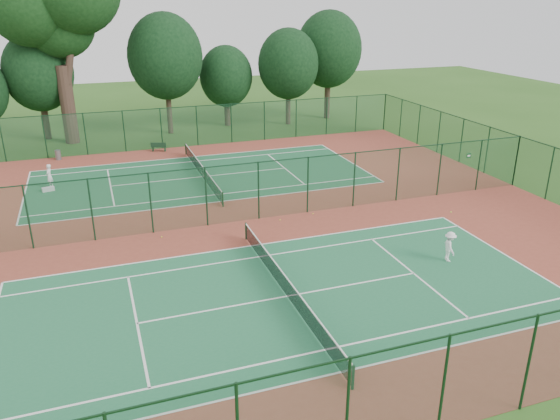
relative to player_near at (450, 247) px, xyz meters
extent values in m
plane|color=#2C571B|center=(-8.74, 8.40, -0.79)|extent=(120.00, 120.00, 0.00)
cube|color=brown|center=(-8.74, 8.40, -0.78)|extent=(40.00, 36.00, 0.01)
cube|color=#206841|center=(-8.74, -0.60, -0.77)|extent=(23.77, 10.97, 0.01)
cube|color=#1C5A35|center=(-8.74, 17.40, -0.77)|extent=(23.77, 10.97, 0.01)
cube|color=#18492F|center=(-8.74, 26.40, 0.96)|extent=(40.00, 0.02, 3.50)
cube|color=#13351F|center=(-8.74, 26.40, 2.67)|extent=(40.00, 0.05, 0.05)
cube|color=#194B30|center=(-8.74, -9.60, 0.96)|extent=(40.00, 0.02, 3.50)
cube|color=black|center=(-8.74, -9.60, 2.67)|extent=(40.00, 0.05, 0.05)
cube|color=#1C552F|center=(11.26, 8.40, 0.96)|extent=(0.02, 36.00, 3.50)
cube|color=#153B23|center=(11.26, 8.40, 2.67)|extent=(0.05, 36.00, 0.05)
cube|color=#194B27|center=(-8.74, 8.40, 0.96)|extent=(40.00, 0.02, 3.50)
cube|color=#143721|center=(-8.74, 8.40, 2.67)|extent=(40.00, 0.05, 0.05)
cylinder|color=#163D23|center=(-8.74, -7.00, -0.30)|extent=(0.10, 0.10, 0.97)
cylinder|color=#163D23|center=(-8.74, 5.80, -0.30)|extent=(0.10, 0.10, 0.97)
cube|color=black|center=(-8.74, -0.60, -0.30)|extent=(0.02, 12.80, 0.85)
cube|color=white|center=(-8.74, -0.60, 0.13)|extent=(0.04, 12.80, 0.06)
cylinder|color=#12331A|center=(-8.74, 11.00, -0.30)|extent=(0.10, 0.10, 0.97)
cylinder|color=#12331A|center=(-8.74, 23.80, -0.30)|extent=(0.10, 0.10, 0.97)
cube|color=black|center=(-8.74, 17.40, -0.30)|extent=(0.02, 12.80, 0.85)
cube|color=silver|center=(-8.74, 17.40, 0.13)|extent=(0.04, 12.80, 0.06)
imported|color=white|center=(0.00, 0.00, 0.00)|extent=(0.80, 1.10, 1.53)
imported|color=silver|center=(-19.01, 18.51, 0.05)|extent=(0.57, 0.69, 1.64)
cylinder|color=slate|center=(-18.68, 25.64, -0.38)|extent=(0.47, 0.47, 0.79)
cube|color=black|center=(-11.19, 25.73, -0.58)|extent=(0.18, 0.35, 0.39)
cube|color=black|center=(-10.23, 25.38, -0.58)|extent=(0.18, 0.35, 0.39)
cube|color=black|center=(-10.71, 25.55, -0.37)|extent=(1.33, 0.78, 0.04)
cube|color=black|center=(-10.77, 25.39, -0.18)|extent=(1.22, 0.48, 0.39)
cube|color=silver|center=(-19.15, 17.72, -0.63)|extent=(0.83, 0.47, 0.29)
sphere|color=yellow|center=(-6.12, 7.72, -0.74)|extent=(0.07, 0.07, 0.07)
sphere|color=#F2F438|center=(-3.94, 7.95, -0.74)|extent=(0.07, 0.07, 0.07)
sphere|color=yellow|center=(-13.02, 7.54, -0.74)|extent=(0.08, 0.08, 0.08)
cylinder|color=#39261F|center=(-17.61, 31.16, 2.59)|extent=(1.24, 1.24, 6.75)
cylinder|color=#39261F|center=(-18.62, 31.50, 7.66)|extent=(2.29, 0.68, 6.72)
cylinder|color=#39261F|center=(-16.60, 30.93, 7.99)|extent=(2.14, 0.63, 7.29)
sphere|color=black|center=(-19.41, 31.50, 11.03)|extent=(7.20, 7.20, 7.20)
sphere|color=black|center=(-17.38, 32.06, 9.34)|extent=(5.85, 5.85, 5.85)
camera|label=1|loc=(-15.93, -20.12, 11.46)|focal=35.00mm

